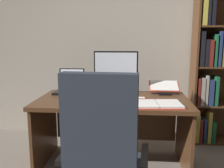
{
  "coord_description": "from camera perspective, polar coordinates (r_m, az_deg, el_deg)",
  "views": [
    {
      "loc": [
        -0.02,
        -1.32,
        1.31
      ],
      "look_at": [
        -0.22,
        1.06,
        0.88
      ],
      "focal_mm": 39.47,
      "sensor_mm": 36.0,
      "label": 1
    }
  ],
  "objects": [
    {
      "name": "reading_stand_with_book",
      "position": [
        2.83,
        12.0,
        -0.75
      ],
      "size": [
        0.34,
        0.25,
        0.13
      ],
      "color": "black",
      "rests_on": "desk"
    },
    {
      "name": "computer_mouse",
      "position": [
        2.38,
        -7.1,
        -3.76
      ],
      "size": [
        0.06,
        0.1,
        0.04
      ],
      "primitive_type": "ellipsoid",
      "color": "black",
      "rests_on": "desk"
    },
    {
      "name": "monitor",
      "position": [
        2.74,
        0.89,
        2.79
      ],
      "size": [
        0.49,
        0.16,
        0.47
      ],
      "color": "black",
      "rests_on": "desk"
    },
    {
      "name": "laptop",
      "position": [
        2.86,
        -9.85,
        -0.76
      ],
      "size": [
        0.3,
        0.34,
        0.26
      ],
      "color": "black",
      "rests_on": "desk"
    },
    {
      "name": "notepad",
      "position": [
        2.47,
        6.13,
        -3.62
      ],
      "size": [
        0.17,
        0.23,
        0.01
      ],
      "primitive_type": "cube",
      "rotation": [
        0.0,
        0.0,
        0.12
      ],
      "color": "silver",
      "rests_on": "desk"
    },
    {
      "name": "desk",
      "position": [
        2.64,
        0.33,
        -7.18
      ],
      "size": [
        1.53,
        0.8,
        0.72
      ],
      "color": "#4C2D19",
      "rests_on": "ground"
    },
    {
      "name": "bookshelf",
      "position": [
        3.37,
        23.89,
        3.11
      ],
      "size": [
        0.93,
        0.32,
        1.96
      ],
      "color": "#4C2D19",
      "rests_on": "ground"
    },
    {
      "name": "wall_back",
      "position": [
        3.4,
        5.29,
        12.31
      ],
      "size": [
        5.11,
        0.12,
        2.88
      ],
      "primitive_type": "cube",
      "color": "#A89E8E",
      "rests_on": "ground"
    },
    {
      "name": "office_chair",
      "position": [
        1.77,
        -2.14,
        -18.14
      ],
      "size": [
        0.64,
        0.6,
        1.12
      ],
      "rotation": [
        0.0,
        0.0,
        -0.07
      ],
      "color": "black",
      "rests_on": "ground"
    },
    {
      "name": "open_binder",
      "position": [
        2.3,
        10.48,
        -4.6
      ],
      "size": [
        0.46,
        0.33,
        0.02
      ],
      "rotation": [
        0.0,
        0.0,
        0.08
      ],
      "color": "#DB422D",
      "rests_on": "desk"
    },
    {
      "name": "pen",
      "position": [
        2.47,
        6.6,
        -3.43
      ],
      "size": [
        0.14,
        0.02,
        0.01
      ],
      "primitive_type": "cylinder",
      "rotation": [
        0.0,
        1.57,
        0.05
      ],
      "color": "maroon",
      "rests_on": "notepad"
    },
    {
      "name": "keyboard",
      "position": [
        2.34,
        0.12,
        -4.13
      ],
      "size": [
        0.42,
        0.15,
        0.02
      ],
      "primitive_type": "cube",
      "color": "black",
      "rests_on": "desk"
    }
  ]
}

